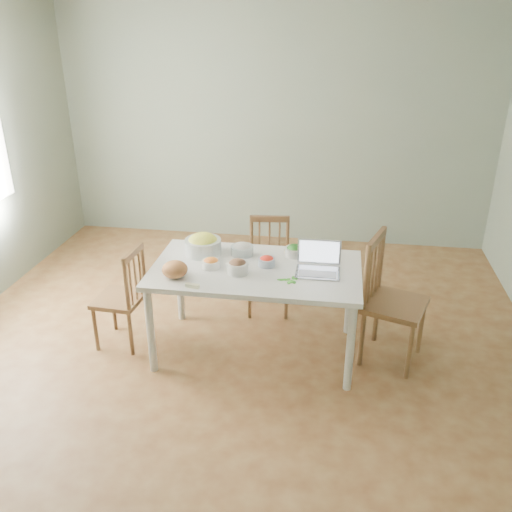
% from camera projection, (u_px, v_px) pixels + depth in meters
% --- Properties ---
extents(floor, '(5.00, 5.00, 0.00)m').
position_uv_depth(floor, '(236.00, 349.00, 4.49)').
color(floor, brown).
rests_on(floor, ground).
extents(wall_back, '(5.00, 0.00, 2.70)m').
position_uv_depth(wall_back, '(275.00, 128.00, 6.18)').
color(wall_back, gray).
rests_on(wall_back, ground).
extents(wall_front, '(5.00, 0.00, 2.70)m').
position_uv_depth(wall_front, '(79.00, 440.00, 1.68)').
color(wall_front, gray).
rests_on(wall_front, ground).
extents(dining_table, '(1.62, 0.91, 0.76)m').
position_uv_depth(dining_table, '(256.00, 310.00, 4.33)').
color(dining_table, white).
rests_on(dining_table, floor).
extents(chair_far, '(0.42, 0.41, 0.88)m').
position_uv_depth(chair_far, '(269.00, 268.00, 4.91)').
color(chair_far, brown).
rests_on(chair_far, floor).
extents(chair_left, '(0.39, 0.41, 0.87)m').
position_uv_depth(chair_left, '(119.00, 297.00, 4.42)').
color(chair_left, brown).
rests_on(chair_left, floor).
extents(chair_right, '(0.56, 0.58, 1.04)m').
position_uv_depth(chair_right, '(396.00, 302.00, 4.17)').
color(chair_right, brown).
rests_on(chair_right, floor).
extents(bread_boule, '(0.23, 0.23, 0.13)m').
position_uv_depth(bread_boule, '(175.00, 269.00, 4.00)').
color(bread_boule, '#A26D42').
rests_on(bread_boule, dining_table).
extents(butter_stick, '(0.11, 0.05, 0.03)m').
position_uv_depth(butter_stick, '(192.00, 286.00, 3.87)').
color(butter_stick, beige).
rests_on(butter_stick, dining_table).
extents(bowl_squash, '(0.32, 0.32, 0.17)m').
position_uv_depth(bowl_squash, '(203.00, 244.00, 4.38)').
color(bowl_squash, yellow).
rests_on(bowl_squash, dining_table).
extents(bowl_carrot, '(0.17, 0.17, 0.08)m').
position_uv_depth(bowl_carrot, '(211.00, 263.00, 4.16)').
color(bowl_carrot, orange).
rests_on(bowl_carrot, dining_table).
extents(bowl_onion, '(0.18, 0.18, 0.10)m').
position_uv_depth(bowl_onion, '(242.00, 249.00, 4.38)').
color(bowl_onion, silver).
rests_on(bowl_onion, dining_table).
extents(bowl_mushroom, '(0.17, 0.17, 0.11)m').
position_uv_depth(bowl_mushroom, '(238.00, 266.00, 4.07)').
color(bowl_mushroom, '#3D2C1B').
rests_on(bowl_mushroom, dining_table).
extents(bowl_redpep, '(0.17, 0.17, 0.08)m').
position_uv_depth(bowl_redpep, '(267.00, 261.00, 4.19)').
color(bowl_redpep, red).
rests_on(bowl_redpep, dining_table).
extents(bowl_broccoli, '(0.18, 0.18, 0.10)m').
position_uv_depth(bowl_broccoli, '(294.00, 250.00, 4.35)').
color(bowl_broccoli, '#1B4016').
rests_on(bowl_broccoli, dining_table).
extents(flatbread, '(0.23, 0.23, 0.02)m').
position_uv_depth(flatbread, '(298.00, 252.00, 4.43)').
color(flatbread, '#DBBC87').
rests_on(flatbread, dining_table).
extents(basil_bunch, '(0.18, 0.18, 0.02)m').
position_uv_depth(basil_bunch, '(287.00, 279.00, 3.97)').
color(basil_bunch, '#1F6C12').
rests_on(basil_bunch, dining_table).
extents(laptop, '(0.34, 0.27, 0.23)m').
position_uv_depth(laptop, '(318.00, 260.00, 4.03)').
color(laptop, '#BABAC1').
rests_on(laptop, dining_table).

